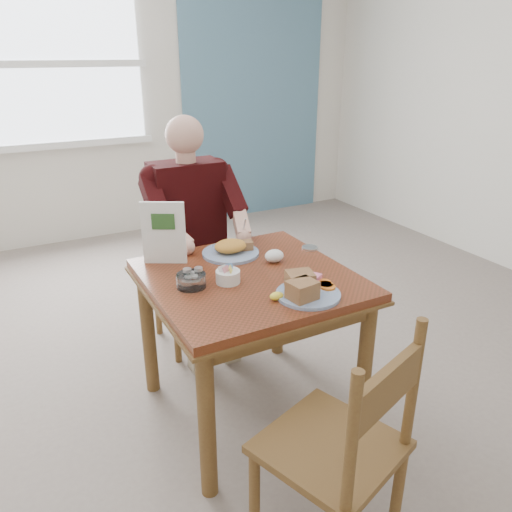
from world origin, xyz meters
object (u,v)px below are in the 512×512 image
near_plate (305,289)px  table (249,297)px  diner (192,220)px  chair_near (342,451)px  chair_far (189,268)px  far_plate (232,249)px

near_plate → table: bearing=110.6°
table → diner: size_ratio=0.66×
diner → near_plate: bearing=-83.7°
chair_near → diner: size_ratio=0.69×
chair_far → near_plate: 1.14m
near_plate → far_plate: size_ratio=0.82×
diner → far_plate: bearing=-85.1°
table → chair_far: 0.81m
chair_near → near_plate: bearing=69.5°
table → diner: 0.73m
chair_far → diner: diner is taller
table → chair_near: (-0.10, -0.85, -0.16)m
diner → far_plate: size_ratio=3.95×
diner → near_plate: diner is taller
diner → far_plate: (0.04, -0.44, -0.03)m
diner → chair_near: bearing=-93.6°
table → far_plate: bearing=81.9°
chair_near → table: bearing=83.4°
chair_far → near_plate: chair_far is taller
chair_near → diner: diner is taller
chair_near → far_plate: size_ratio=2.71×
far_plate → diner: bearing=94.9°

